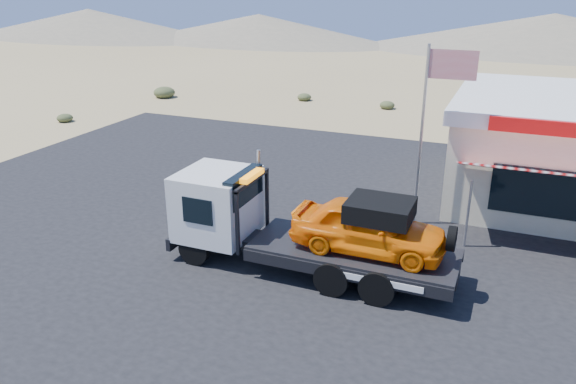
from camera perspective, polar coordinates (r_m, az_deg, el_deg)
name	(u,v)px	position (r m, az deg, el deg)	size (l,w,h in m)	color
ground	(231,255)	(17.30, -5.79, -6.37)	(120.00, 120.00, 0.00)	#958054
asphalt_lot	(325,227)	(19.05, 3.80, -3.59)	(32.00, 24.00, 0.02)	black
tow_truck	(303,223)	(15.79, 1.54, -3.16)	(8.10, 2.40, 2.71)	black
flagpole	(430,117)	(18.60, 14.26, 7.44)	(1.55, 0.10, 6.00)	#99999E
desert_scrub	(83,124)	(33.35, -20.06, 6.53)	(24.75, 30.86, 0.80)	#394123
distant_hills	(374,31)	(70.98, 8.70, 15.87)	(126.00, 48.00, 4.20)	#726B59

